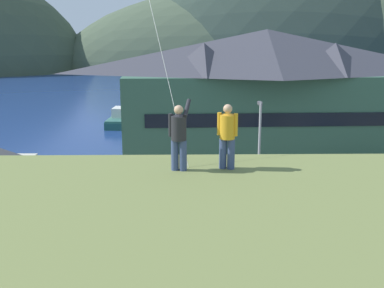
# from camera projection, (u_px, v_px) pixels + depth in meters

# --- Properties ---
(ground_plane) EXTENTS (600.00, 600.00, 0.00)m
(ground_plane) POSITION_uv_depth(u_px,v_px,m) (190.00, 276.00, 21.35)
(ground_plane) COLOR #66604C
(parking_lot_pad) EXTENTS (40.00, 20.00, 0.10)m
(parking_lot_pad) POSITION_uv_depth(u_px,v_px,m) (189.00, 230.00, 26.19)
(parking_lot_pad) COLOR slate
(parking_lot_pad) RESTS_ON ground
(bay_water) EXTENTS (360.00, 84.00, 0.03)m
(bay_water) POSITION_uv_depth(u_px,v_px,m) (185.00, 96.00, 79.60)
(bay_water) COLOR navy
(bay_water) RESTS_ON ground
(far_hill_east_peak) EXTENTS (127.11, 51.73, 48.44)m
(far_hill_east_peak) POSITION_uv_depth(u_px,v_px,m) (278.00, 70.00, 134.92)
(far_hill_east_peak) COLOR #42513D
(far_hill_east_peak) RESTS_ON ground
(far_hill_center_saddle) EXTENTS (104.30, 64.86, 75.12)m
(far_hill_center_saddle) POSITION_uv_depth(u_px,v_px,m) (304.00, 69.00, 138.28)
(far_hill_center_saddle) COLOR #2D3D33
(far_hill_center_saddle) RESTS_ON ground
(harbor_lodge) EXTENTS (26.17, 9.94, 11.15)m
(harbor_lodge) POSITION_uv_depth(u_px,v_px,m) (265.00, 91.00, 40.47)
(harbor_lodge) COLOR #38604C
(harbor_lodge) RESTS_ON ground
(wharf_dock) EXTENTS (3.20, 14.51, 0.70)m
(wharf_dock) POSITION_uv_depth(u_px,v_px,m) (151.00, 125.00, 53.70)
(wharf_dock) COLOR #70604C
(wharf_dock) RESTS_ON ground
(moored_boat_wharfside) EXTENTS (3.16, 8.11, 2.16)m
(moored_boat_wharfside) POSITION_uv_depth(u_px,v_px,m) (122.00, 119.00, 55.76)
(moored_boat_wharfside) COLOR #23564C
(moored_boat_wharfside) RESTS_ON ground
(parked_car_mid_row_far) EXTENTS (4.23, 2.11, 1.82)m
(parked_car_mid_row_far) POSITION_uv_depth(u_px,v_px,m) (325.00, 205.00, 27.15)
(parked_car_mid_row_far) COLOR navy
(parked_car_mid_row_far) RESTS_ON parking_lot_pad
(parked_car_front_row_red) EXTENTS (4.23, 2.11, 1.82)m
(parked_car_front_row_red) POSITION_uv_depth(u_px,v_px,m) (243.00, 249.00, 21.71)
(parked_car_front_row_red) COLOR #9EA3A8
(parked_car_front_row_red) RESTS_ON parking_lot_pad
(parked_car_mid_row_center) EXTENTS (4.32, 2.30, 1.82)m
(parked_car_mid_row_center) POSITION_uv_depth(u_px,v_px,m) (190.00, 207.00, 26.93)
(parked_car_mid_row_center) COLOR #9EA3A8
(parked_car_mid_row_center) RESTS_ON parking_lot_pad
(parked_car_mid_row_near) EXTENTS (4.22, 2.10, 1.82)m
(parked_car_mid_row_near) POSITION_uv_depth(u_px,v_px,m) (116.00, 245.00, 22.06)
(parked_car_mid_row_near) COLOR slate
(parked_car_mid_row_near) RESTS_ON parking_lot_pad
(parked_car_lone_by_shed) EXTENTS (4.30, 2.26, 1.82)m
(parked_car_lone_by_shed) POSITION_uv_depth(u_px,v_px,m) (79.00, 200.00, 27.95)
(parked_car_lone_by_shed) COLOR black
(parked_car_lone_by_shed) RESTS_ON parking_lot_pad
(parking_light_pole) EXTENTS (0.24, 0.78, 6.38)m
(parking_light_pole) POSITION_uv_depth(u_px,v_px,m) (259.00, 142.00, 30.77)
(parking_light_pole) COLOR #ADADB2
(parking_light_pole) RESTS_ON parking_lot_pad
(person_kite_flyer) EXTENTS (0.60, 0.62, 1.86)m
(person_kite_flyer) POSITION_uv_depth(u_px,v_px,m) (179.00, 135.00, 12.04)
(person_kite_flyer) COLOR #384770
(person_kite_flyer) RESTS_ON grassy_hill_foreground
(person_companion) EXTENTS (0.53, 0.40, 1.74)m
(person_companion) POSITION_uv_depth(u_px,v_px,m) (227.00, 134.00, 12.19)
(person_companion) COLOR #384770
(person_companion) RESTS_ON grassy_hill_foreground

